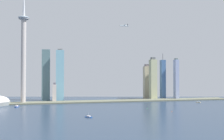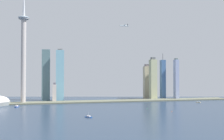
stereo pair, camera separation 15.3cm
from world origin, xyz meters
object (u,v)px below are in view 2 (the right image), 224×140
(boat_4, at_px, (17,107))
(skyscraper_6, at_px, (46,75))
(boat_2, at_px, (89,117))
(observation_tower, at_px, (24,49))
(skyscraper_0, at_px, (176,79))
(channel_buoy_0, at_px, (147,108))
(airplane, at_px, (124,26))
(channel_buoy_1, at_px, (172,111))
(skyscraper_4, at_px, (147,82))
(skyscraper_5, at_px, (60,75))
(skyscraper_2, at_px, (153,79))
(skyscraper_1, at_px, (54,93))
(boat_1, at_px, (198,102))
(skyscraper_3, at_px, (163,79))

(boat_4, bearing_deg, skyscraper_6, -3.46)
(skyscraper_6, bearing_deg, boat_2, -74.89)
(observation_tower, height_order, skyscraper_0, observation_tower)
(skyscraper_0, relative_size, boat_2, 9.39)
(skyscraper_0, distance_m, boat_4, 544.50)
(boat_4, height_order, channel_buoy_0, boat_4)
(skyscraper_6, distance_m, airplane, 317.22)
(boat_4, relative_size, channel_buoy_0, 9.52)
(channel_buoy_1, relative_size, airplane, 0.10)
(boat_2, bearing_deg, channel_buoy_0, -102.05)
(boat_2, height_order, airplane, airplane)
(observation_tower, height_order, skyscraper_4, observation_tower)
(skyscraper_5, height_order, channel_buoy_1, skyscraper_5)
(observation_tower, height_order, boat_4, observation_tower)
(skyscraper_2, height_order, skyscraper_5, skyscraper_5)
(skyscraper_4, xyz_separation_m, channel_buoy_1, (-65.21, -337.66, -60.64))
(airplane, bearing_deg, skyscraper_1, -18.00)
(airplane, bearing_deg, skyscraper_0, -169.17)
(observation_tower, relative_size, skyscraper_5, 2.11)
(skyscraper_2, bearing_deg, airplane, -152.26)
(skyscraper_0, relative_size, skyscraper_6, 0.84)
(skyscraper_0, xyz_separation_m, skyscraper_1, (-430.63, 6.62, -43.23))
(boat_2, height_order, channel_buoy_1, boat_2)
(observation_tower, relative_size, boat_2, 23.64)
(boat_4, distance_m, channel_buoy_0, 352.91)
(skyscraper_2, bearing_deg, boat_1, -52.44)
(skyscraper_3, height_order, boat_4, skyscraper_3)
(skyscraper_1, xyz_separation_m, boat_2, (71.24, -317.30, -28.30))
(channel_buoy_0, bearing_deg, skyscraper_6, 133.88)
(boat_1, distance_m, boat_4, 546.03)
(skyscraper_1, height_order, boat_2, skyscraper_1)
(skyscraper_4, distance_m, channel_buoy_1, 349.20)
(observation_tower, height_order, boat_2, observation_tower)
(skyscraper_5, bearing_deg, skyscraper_6, 162.05)
(airplane, bearing_deg, boat_4, 6.39)
(skyscraper_6, distance_m, boat_1, 515.68)
(observation_tower, bearing_deg, channel_buoy_1, -35.52)
(skyscraper_2, distance_m, channel_buoy_1, 309.65)
(skyscraper_5, distance_m, boat_2, 371.44)
(skyscraper_2, bearing_deg, skyscraper_4, 99.13)
(skyscraper_2, height_order, skyscraper_3, skyscraper_3)
(boat_1, bearing_deg, observation_tower, -146.27)
(skyscraper_4, bearing_deg, skyscraper_1, -171.03)
(channel_buoy_1, bearing_deg, skyscraper_2, 76.07)
(boat_4, distance_m, channel_buoy_1, 411.23)
(boat_1, bearing_deg, skyscraper_5, -156.39)
(skyscraper_0, bearing_deg, channel_buoy_0, -132.13)
(boat_2, distance_m, channel_buoy_1, 205.87)
(skyscraper_0, relative_size, skyscraper_2, 0.98)
(skyscraper_2, xyz_separation_m, boat_1, (100.11, -130.19, -72.06))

